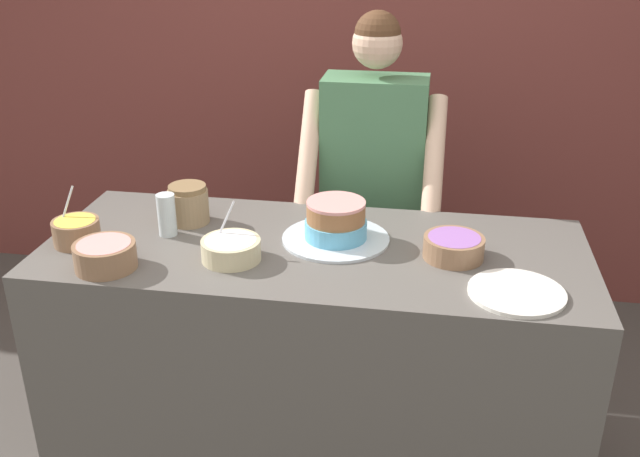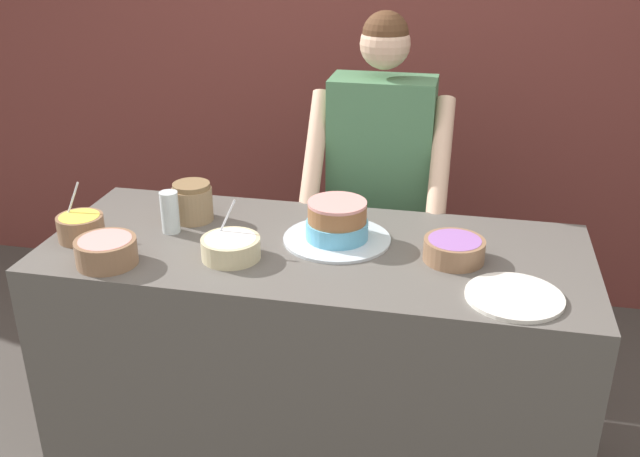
{
  "view_description": "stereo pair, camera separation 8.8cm",
  "coord_description": "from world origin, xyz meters",
  "px_view_note": "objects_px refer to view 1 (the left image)",
  "views": [
    {
      "loc": [
        0.35,
        -1.66,
        1.88
      ],
      "look_at": [
        0.02,
        0.32,
        0.97
      ],
      "focal_mm": 40.0,
      "sensor_mm": 36.0,
      "label": 1
    },
    {
      "loc": [
        0.44,
        -1.65,
        1.88
      ],
      "look_at": [
        0.02,
        0.32,
        0.97
      ],
      "focal_mm": 40.0,
      "sensor_mm": 36.0,
      "label": 2
    }
  ],
  "objects_px": {
    "frosting_bowl_purple": "(454,246)",
    "ceramic_plate": "(517,292)",
    "drinking_glass": "(167,215)",
    "stoneware_jar": "(188,204)",
    "cake": "(336,224)",
    "person_baker": "(373,175)",
    "frosting_bowl_pink": "(105,255)",
    "frosting_bowl_white": "(231,249)",
    "frosting_bowl_yellow": "(76,231)"
  },
  "relations": [
    {
      "from": "frosting_bowl_pink",
      "to": "stoneware_jar",
      "type": "distance_m",
      "value": 0.39
    },
    {
      "from": "cake",
      "to": "frosting_bowl_purple",
      "type": "bearing_deg",
      "value": -9.78
    },
    {
      "from": "cake",
      "to": "ceramic_plate",
      "type": "relative_size",
      "value": 1.29
    },
    {
      "from": "person_baker",
      "to": "stoneware_jar",
      "type": "xyz_separation_m",
      "value": [
        -0.58,
        -0.5,
        0.04
      ]
    },
    {
      "from": "person_baker",
      "to": "drinking_glass",
      "type": "relative_size",
      "value": 10.93
    },
    {
      "from": "person_baker",
      "to": "frosting_bowl_pink",
      "type": "distance_m",
      "value": 1.12
    },
    {
      "from": "person_baker",
      "to": "cake",
      "type": "height_order",
      "value": "person_baker"
    },
    {
      "from": "frosting_bowl_purple",
      "to": "frosting_bowl_yellow",
      "type": "relative_size",
      "value": 1.07
    },
    {
      "from": "frosting_bowl_purple",
      "to": "drinking_glass",
      "type": "distance_m",
      "value": 0.93
    },
    {
      "from": "frosting_bowl_purple",
      "to": "stoneware_jar",
      "type": "relative_size",
      "value": 1.36
    },
    {
      "from": "drinking_glass",
      "to": "ceramic_plate",
      "type": "relative_size",
      "value": 0.52
    },
    {
      "from": "ceramic_plate",
      "to": "stoneware_jar",
      "type": "distance_m",
      "value": 1.12
    },
    {
      "from": "frosting_bowl_purple",
      "to": "frosting_bowl_yellow",
      "type": "height_order",
      "value": "frosting_bowl_yellow"
    },
    {
      "from": "stoneware_jar",
      "to": "ceramic_plate",
      "type": "bearing_deg",
      "value": -17.31
    },
    {
      "from": "cake",
      "to": "frosting_bowl_white",
      "type": "relative_size",
      "value": 1.92
    },
    {
      "from": "frosting_bowl_yellow",
      "to": "frosting_bowl_purple",
      "type": "bearing_deg",
      "value": 4.6
    },
    {
      "from": "cake",
      "to": "drinking_glass",
      "type": "xyz_separation_m",
      "value": [
        -0.55,
        -0.05,
        0.01
      ]
    },
    {
      "from": "person_baker",
      "to": "ceramic_plate",
      "type": "relative_size",
      "value": 5.68
    },
    {
      "from": "person_baker",
      "to": "ceramic_plate",
      "type": "xyz_separation_m",
      "value": [
        0.49,
        -0.83,
        -0.02
      ]
    },
    {
      "from": "person_baker",
      "to": "frosting_bowl_yellow",
      "type": "bearing_deg",
      "value": -140.82
    },
    {
      "from": "frosting_bowl_purple",
      "to": "ceramic_plate",
      "type": "xyz_separation_m",
      "value": [
        0.18,
        -0.21,
        -0.03
      ]
    },
    {
      "from": "frosting_bowl_purple",
      "to": "ceramic_plate",
      "type": "bearing_deg",
      "value": -49.61
    },
    {
      "from": "frosting_bowl_yellow",
      "to": "drinking_glass",
      "type": "distance_m",
      "value": 0.29
    },
    {
      "from": "frosting_bowl_purple",
      "to": "frosting_bowl_white",
      "type": "distance_m",
      "value": 0.69
    },
    {
      "from": "cake",
      "to": "drinking_glass",
      "type": "bearing_deg",
      "value": -175.08
    },
    {
      "from": "stoneware_jar",
      "to": "frosting_bowl_purple",
      "type": "bearing_deg",
      "value": -8.12
    },
    {
      "from": "frosting_bowl_purple",
      "to": "ceramic_plate",
      "type": "height_order",
      "value": "frosting_bowl_purple"
    },
    {
      "from": "frosting_bowl_purple",
      "to": "frosting_bowl_pink",
      "type": "height_order",
      "value": "frosting_bowl_pink"
    },
    {
      "from": "frosting_bowl_pink",
      "to": "stoneware_jar",
      "type": "bearing_deg",
      "value": 70.03
    },
    {
      "from": "frosting_bowl_purple",
      "to": "frosting_bowl_yellow",
      "type": "xyz_separation_m",
      "value": [
        -1.19,
        -0.1,
        0.01
      ]
    },
    {
      "from": "frosting_bowl_purple",
      "to": "drinking_glass",
      "type": "xyz_separation_m",
      "value": [
        -0.93,
        0.02,
        0.03
      ]
    },
    {
      "from": "frosting_bowl_white",
      "to": "drinking_glass",
      "type": "distance_m",
      "value": 0.3
    },
    {
      "from": "stoneware_jar",
      "to": "frosting_bowl_white",
      "type": "bearing_deg",
      "value": -48.9
    },
    {
      "from": "frosting_bowl_pink",
      "to": "frosting_bowl_yellow",
      "type": "relative_size",
      "value": 1.06
    },
    {
      "from": "stoneware_jar",
      "to": "drinking_glass",
      "type": "bearing_deg",
      "value": -107.92
    },
    {
      "from": "frosting_bowl_pink",
      "to": "frosting_bowl_white",
      "type": "bearing_deg",
      "value": 17.92
    },
    {
      "from": "person_baker",
      "to": "frosting_bowl_purple",
      "type": "relative_size",
      "value": 8.24
    },
    {
      "from": "cake",
      "to": "drinking_glass",
      "type": "relative_size",
      "value": 2.48
    },
    {
      "from": "cake",
      "to": "stoneware_jar",
      "type": "distance_m",
      "value": 0.52
    },
    {
      "from": "cake",
      "to": "frosting_bowl_yellow",
      "type": "height_order",
      "value": "frosting_bowl_yellow"
    },
    {
      "from": "cake",
      "to": "frosting_bowl_purple",
      "type": "distance_m",
      "value": 0.38
    },
    {
      "from": "drinking_glass",
      "to": "ceramic_plate",
      "type": "bearing_deg",
      "value": -11.41
    },
    {
      "from": "frosting_bowl_white",
      "to": "ceramic_plate",
      "type": "relative_size",
      "value": 0.67
    },
    {
      "from": "frosting_bowl_white",
      "to": "ceramic_plate",
      "type": "bearing_deg",
      "value": -5.34
    },
    {
      "from": "frosting_bowl_pink",
      "to": "frosting_bowl_white",
      "type": "relative_size",
      "value": 1.01
    },
    {
      "from": "drinking_glass",
      "to": "stoneware_jar",
      "type": "relative_size",
      "value": 1.03
    },
    {
      "from": "drinking_glass",
      "to": "stoneware_jar",
      "type": "xyz_separation_m",
      "value": [
        0.04,
        0.11,
        -0.0
      ]
    },
    {
      "from": "person_baker",
      "to": "frosting_bowl_pink",
      "type": "bearing_deg",
      "value": -129.69
    },
    {
      "from": "frosting_bowl_purple",
      "to": "cake",
      "type": "bearing_deg",
      "value": 170.22
    },
    {
      "from": "person_baker",
      "to": "cake",
      "type": "bearing_deg",
      "value": -96.73
    }
  ]
}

